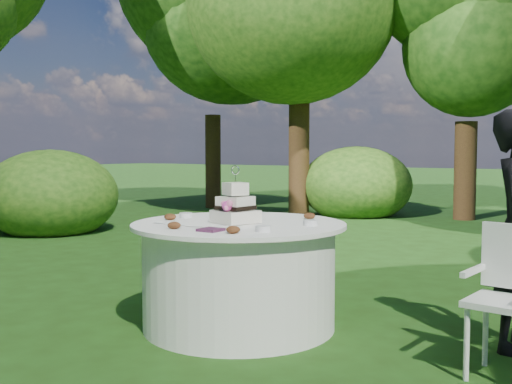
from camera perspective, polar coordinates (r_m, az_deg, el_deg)
ground at (r=4.53m, az=-1.62°, el=-12.65°), size 80.00×80.00×0.00m
napkins at (r=3.92m, az=-4.34°, el=-3.61°), size 0.14×0.14×0.02m
feather_plume at (r=4.25m, az=-7.41°, el=-3.08°), size 0.48×0.07×0.01m
table at (r=4.43m, az=-1.63°, el=-7.84°), size 1.56×1.56×0.77m
cake at (r=4.32m, az=-2.00°, el=-1.50°), size 0.34×0.34×0.41m
chair at (r=3.74m, az=22.97°, el=-8.40°), size 0.43×0.42×0.87m
votives at (r=4.42m, az=-0.80°, el=-2.60°), size 1.14×0.89×0.04m
petal_cups at (r=4.24m, az=-3.16°, el=-2.81°), size 0.94×1.10×0.05m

